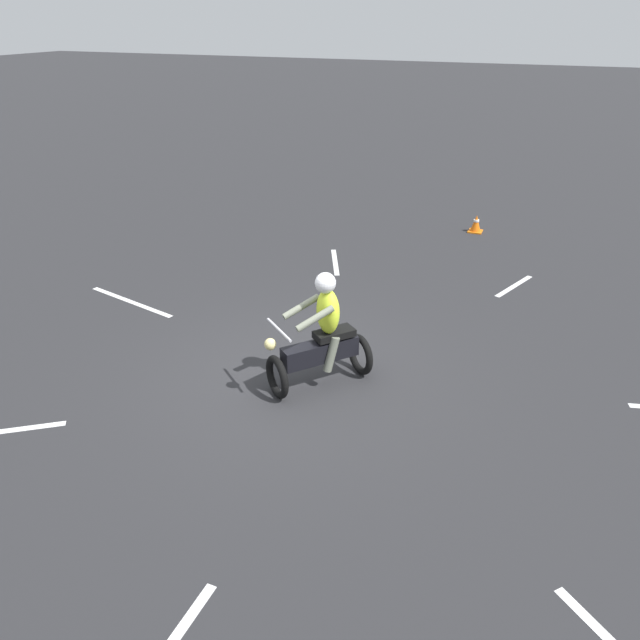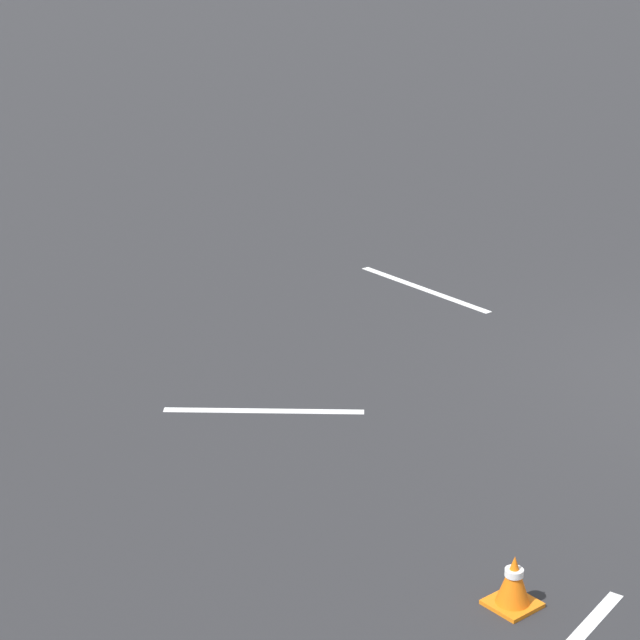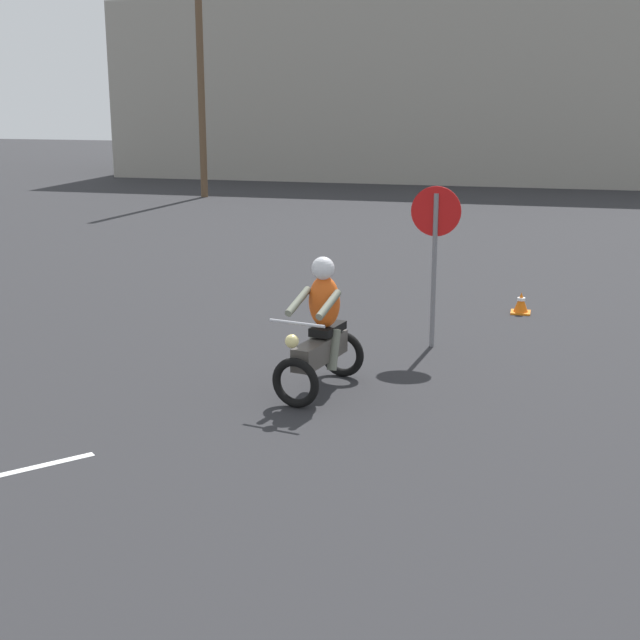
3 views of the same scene
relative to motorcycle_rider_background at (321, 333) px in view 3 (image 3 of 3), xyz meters
The scene contains 5 objects.
motorcycle_rider_background is the anchor object (origin of this frame).
stop_sign 2.69m from the motorcycle_rider_background, 65.33° to the left, with size 0.70×0.08×2.30m.
traffic_cone_mid_center 5.17m from the motorcycle_rider_background, 64.34° to the left, with size 0.32×0.32×0.36m.
utility_pole_far 21.48m from the motorcycle_rider_background, 115.52° to the left, with size 0.24×0.24×8.54m, color brown.
building_backdrop 30.54m from the motorcycle_rider_background, 96.95° to the left, with size 23.93×10.27×7.19m, color gray.
Camera 3 is at (7.94, -2.42, 3.56)m, focal length 50.00 mm.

